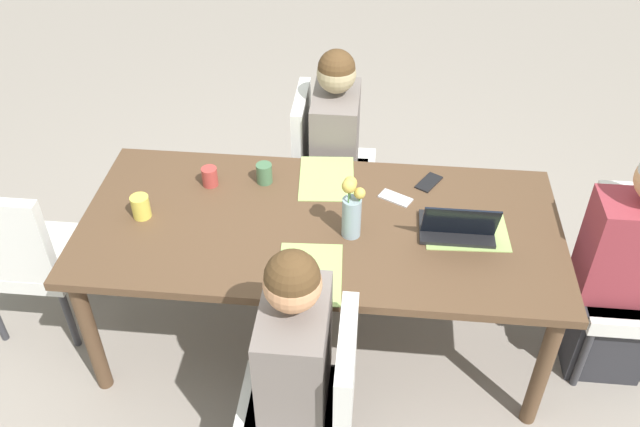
# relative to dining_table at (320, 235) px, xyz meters

# --- Properties ---
(ground_plane) EXTENTS (10.00, 10.00, 0.00)m
(ground_plane) POSITION_rel_dining_table_xyz_m (0.00, 0.00, -0.67)
(ground_plane) COLOR gray
(dining_table) EXTENTS (2.13, 0.98, 0.74)m
(dining_table) POSITION_rel_dining_table_xyz_m (0.00, 0.00, 0.00)
(dining_table) COLOR brown
(dining_table) RESTS_ON ground_plane
(chair_near_left_near) EXTENTS (0.44, 0.44, 0.90)m
(chair_near_left_near) POSITION_rel_dining_table_xyz_m (0.05, -0.78, -0.17)
(chair_near_left_near) COLOR silver
(chair_near_left_near) RESTS_ON ground_plane
(person_near_left_near) EXTENTS (0.36, 0.40, 1.19)m
(person_near_left_near) POSITION_rel_dining_table_xyz_m (-0.02, -0.72, -0.14)
(person_near_left_near) COLOR #2D2D33
(person_near_left_near) RESTS_ON ground_plane
(chair_far_left_mid) EXTENTS (0.44, 0.44, 0.90)m
(chair_far_left_mid) POSITION_rel_dining_table_xyz_m (-0.07, 0.83, -0.17)
(chair_far_left_mid) COLOR silver
(chair_far_left_mid) RESTS_ON ground_plane
(person_far_left_mid) EXTENTS (0.36, 0.40, 1.19)m
(person_far_left_mid) POSITION_rel_dining_table_xyz_m (0.01, 0.77, -0.14)
(person_far_left_mid) COLOR #2D2D33
(person_far_left_mid) RESTS_ON ground_plane
(chair_head_right_left_far) EXTENTS (0.44, 0.44, 0.90)m
(chair_head_right_left_far) POSITION_rel_dining_table_xyz_m (1.42, 0.07, -0.17)
(chair_head_right_left_far) COLOR silver
(chair_head_right_left_far) RESTS_ON ground_plane
(person_head_right_left_far) EXTENTS (0.40, 0.36, 1.19)m
(person_head_right_left_far) POSITION_rel_dining_table_xyz_m (1.36, -0.00, -0.14)
(person_head_right_left_far) COLOR #2D2D33
(person_head_right_left_far) RESTS_ON ground_plane
(chair_head_left_right_near) EXTENTS (0.44, 0.44, 0.90)m
(chair_head_left_right_near) POSITION_rel_dining_table_xyz_m (-1.40, -0.07, -0.17)
(chair_head_left_right_near) COLOR silver
(chair_head_left_right_near) RESTS_ON ground_plane
(flower_vase) EXTENTS (0.10, 0.09, 0.30)m
(flower_vase) POSITION_rel_dining_table_xyz_m (0.14, -0.07, 0.21)
(flower_vase) COLOR #8EA8B7
(flower_vase) RESTS_ON dining_table
(placemat_near_left_near) EXTENTS (0.28, 0.37, 0.00)m
(placemat_near_left_near) POSITION_rel_dining_table_xyz_m (-0.01, -0.33, 0.07)
(placemat_near_left_near) COLOR #9EBC66
(placemat_near_left_near) RESTS_ON dining_table
(placemat_far_left_mid) EXTENTS (0.29, 0.38, 0.00)m
(placemat_far_left_mid) POSITION_rel_dining_table_xyz_m (0.00, 0.33, 0.07)
(placemat_far_left_mid) COLOR #9EBC66
(placemat_far_left_mid) RESTS_ON dining_table
(placemat_head_right_left_far) EXTENTS (0.37, 0.28, 0.00)m
(placemat_head_right_left_far) POSITION_rel_dining_table_xyz_m (0.64, -0.00, 0.07)
(placemat_head_right_left_far) COLOR #9EBC66
(placemat_head_right_left_far) RESTS_ON dining_table
(laptop_head_right_left_far) EXTENTS (0.32, 0.22, 0.20)m
(laptop_head_right_left_far) POSITION_rel_dining_table_xyz_m (0.60, -0.02, 0.12)
(laptop_head_right_left_far) COLOR black
(laptop_head_right_left_far) RESTS_ON dining_table
(coffee_mug_near_left) EXTENTS (0.08, 0.08, 0.11)m
(coffee_mug_near_left) POSITION_rel_dining_table_xyz_m (-0.80, -0.03, 0.13)
(coffee_mug_near_left) COLOR #DBC64C
(coffee_mug_near_left) RESTS_ON dining_table
(coffee_mug_near_right) EXTENTS (0.07, 0.07, 0.09)m
(coffee_mug_near_right) POSITION_rel_dining_table_xyz_m (-0.54, 0.23, 0.12)
(coffee_mug_near_right) COLOR #AD3D38
(coffee_mug_near_right) RESTS_ON dining_table
(coffee_mug_centre_left) EXTENTS (0.08, 0.08, 0.10)m
(coffee_mug_centre_left) POSITION_rel_dining_table_xyz_m (-0.29, 0.28, 0.12)
(coffee_mug_centre_left) COLOR #47704C
(coffee_mug_centre_left) RESTS_ON dining_table
(phone_black) EXTENTS (0.14, 0.17, 0.01)m
(phone_black) POSITION_rel_dining_table_xyz_m (0.49, 0.34, 0.08)
(phone_black) COLOR black
(phone_black) RESTS_ON dining_table
(phone_silver) EXTENTS (0.17, 0.13, 0.01)m
(phone_silver) POSITION_rel_dining_table_xyz_m (0.33, 0.20, 0.08)
(phone_silver) COLOR silver
(phone_silver) RESTS_ON dining_table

